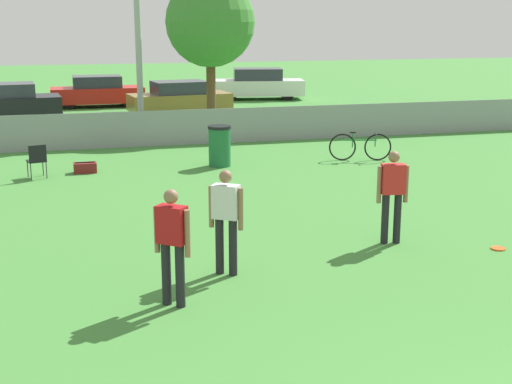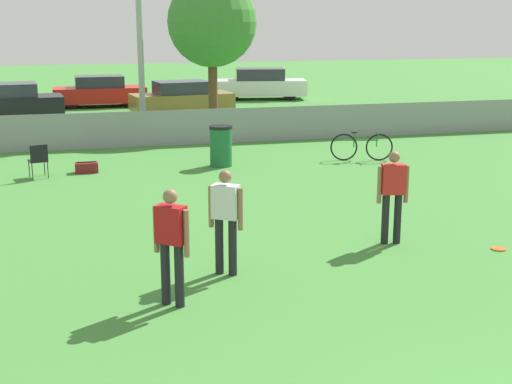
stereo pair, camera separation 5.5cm
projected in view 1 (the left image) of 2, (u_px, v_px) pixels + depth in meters
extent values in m
cube|color=gray|center=(200.00, 127.00, 22.36)|extent=(24.16, 0.03, 1.10)
cylinder|color=#9E9EA3|center=(137.00, 9.00, 22.95)|extent=(0.20, 0.20, 8.33)
cylinder|color=brown|center=(211.00, 94.00, 24.97)|extent=(0.32, 0.32, 2.59)
sphere|color=#3D7F33|center=(210.00, 22.00, 24.39)|extent=(3.08, 3.08, 3.08)
cylinder|color=black|center=(166.00, 273.00, 9.80)|extent=(0.13, 0.13, 0.90)
cylinder|color=black|center=(180.00, 276.00, 9.71)|extent=(0.13, 0.13, 0.90)
cube|color=#B21419|center=(172.00, 225.00, 9.59)|extent=(0.45, 0.43, 0.52)
sphere|color=#8C664C|center=(171.00, 197.00, 9.49)|extent=(0.20, 0.20, 0.20)
cylinder|color=#8C664C|center=(157.00, 229.00, 9.71)|extent=(0.08, 0.08, 0.65)
cylinder|color=#8C664C|center=(187.00, 234.00, 9.51)|extent=(0.08, 0.08, 0.65)
cylinder|color=black|center=(385.00, 219.00, 12.47)|extent=(0.13, 0.13, 0.90)
cylinder|color=black|center=(397.00, 218.00, 12.49)|extent=(0.13, 0.13, 0.90)
cube|color=red|center=(393.00, 179.00, 12.31)|extent=(0.43, 0.28, 0.52)
sphere|color=#8C664C|center=(394.00, 157.00, 12.22)|extent=(0.20, 0.20, 0.20)
cylinder|color=#8C664C|center=(379.00, 185.00, 12.31)|extent=(0.08, 0.08, 0.65)
cylinder|color=#8C664C|center=(406.00, 184.00, 12.36)|extent=(0.08, 0.08, 0.65)
cylinder|color=black|center=(220.00, 246.00, 10.99)|extent=(0.13, 0.13, 0.90)
cylinder|color=black|center=(233.00, 247.00, 10.92)|extent=(0.13, 0.13, 0.90)
cube|color=silver|center=(226.00, 202.00, 10.78)|extent=(0.46, 0.41, 0.52)
sphere|color=#8C664C|center=(226.00, 177.00, 10.69)|extent=(0.20, 0.20, 0.20)
cylinder|color=#8C664C|center=(211.00, 206.00, 10.88)|extent=(0.08, 0.08, 0.65)
cylinder|color=#8C664C|center=(241.00, 209.00, 10.73)|extent=(0.08, 0.08, 0.65)
cylinder|color=#E5591E|center=(498.00, 248.00, 12.25)|extent=(0.25, 0.25, 0.03)
torus|color=#E5591E|center=(498.00, 248.00, 12.25)|extent=(0.25, 0.25, 0.03)
cylinder|color=#333338|center=(43.00, 168.00, 17.95)|extent=(0.02, 0.02, 0.41)
cylinder|color=#333338|center=(28.00, 169.00, 17.77)|extent=(0.02, 0.02, 0.41)
cylinder|color=#333338|center=(47.00, 170.00, 17.63)|extent=(0.02, 0.02, 0.41)
cylinder|color=#333338|center=(31.00, 172.00, 17.45)|extent=(0.02, 0.02, 0.41)
cube|color=black|center=(36.00, 161.00, 17.65)|extent=(0.52, 0.52, 0.03)
cube|color=black|center=(38.00, 154.00, 17.42)|extent=(0.42, 0.13, 0.41)
torus|color=black|center=(342.00, 147.00, 19.81)|extent=(0.74, 0.24, 0.76)
torus|color=black|center=(378.00, 147.00, 19.80)|extent=(0.74, 0.24, 0.76)
cylinder|color=#267238|center=(360.00, 140.00, 19.76)|extent=(0.88, 0.27, 0.04)
cylinder|color=#267238|center=(353.00, 140.00, 19.76)|extent=(0.03, 0.03, 0.39)
cylinder|color=#267238|center=(375.00, 140.00, 19.76)|extent=(0.03, 0.03, 0.36)
cube|color=black|center=(353.00, 132.00, 19.71)|extent=(0.17, 0.10, 0.04)
cylinder|color=black|center=(375.00, 134.00, 19.72)|extent=(0.14, 0.43, 0.03)
cylinder|color=#1E6638|center=(220.00, 147.00, 19.03)|extent=(0.59, 0.59, 1.01)
cylinder|color=black|center=(219.00, 127.00, 18.90)|extent=(0.62, 0.62, 0.08)
cube|color=maroon|center=(85.00, 168.00, 18.29)|extent=(0.58, 0.32, 0.26)
cube|color=black|center=(85.00, 162.00, 18.26)|extent=(0.49, 0.04, 0.02)
cylinder|color=black|center=(40.00, 108.00, 29.08)|extent=(0.65, 0.23, 0.63)
cylinder|color=black|center=(42.00, 112.00, 27.64)|extent=(0.65, 0.23, 0.63)
cube|color=black|center=(8.00, 105.00, 27.89)|extent=(4.16, 2.14, 0.69)
cube|color=#2D333D|center=(6.00, 90.00, 27.75)|extent=(2.22, 1.76, 0.52)
cylinder|color=black|center=(125.00, 97.00, 32.97)|extent=(0.62, 0.19, 0.62)
cylinder|color=black|center=(128.00, 101.00, 31.61)|extent=(0.62, 0.19, 0.62)
cylinder|color=black|center=(69.00, 99.00, 32.31)|extent=(0.62, 0.19, 0.62)
cylinder|color=black|center=(69.00, 102.00, 30.96)|extent=(0.62, 0.19, 0.62)
cube|color=red|center=(98.00, 95.00, 31.91)|extent=(4.08, 1.70, 0.67)
cube|color=#2D333D|center=(97.00, 82.00, 31.77)|extent=(2.13, 1.48, 0.51)
cylinder|color=black|center=(204.00, 104.00, 30.40)|extent=(0.65, 0.26, 0.63)
cylinder|color=black|center=(215.00, 108.00, 29.08)|extent=(0.65, 0.26, 0.63)
cylinder|color=black|center=(145.00, 106.00, 29.46)|extent=(0.65, 0.26, 0.63)
cylinder|color=black|center=(154.00, 111.00, 28.15)|extent=(0.65, 0.26, 0.63)
cube|color=olive|center=(180.00, 102.00, 29.22)|extent=(4.27, 2.18, 0.67)
cube|color=#2D333D|center=(179.00, 87.00, 29.08)|extent=(2.30, 1.74, 0.50)
cylinder|color=black|center=(284.00, 91.00, 35.70)|extent=(0.69, 0.30, 0.66)
cylinder|color=black|center=(287.00, 94.00, 34.28)|extent=(0.69, 0.30, 0.66)
cylinder|color=black|center=(229.00, 91.00, 35.51)|extent=(0.69, 0.30, 0.66)
cylinder|color=black|center=(230.00, 94.00, 34.09)|extent=(0.69, 0.30, 0.66)
cube|color=white|center=(258.00, 87.00, 34.84)|extent=(4.70, 2.50, 0.74)
cube|color=#2D333D|center=(258.00, 74.00, 34.68)|extent=(2.56, 1.90, 0.55)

